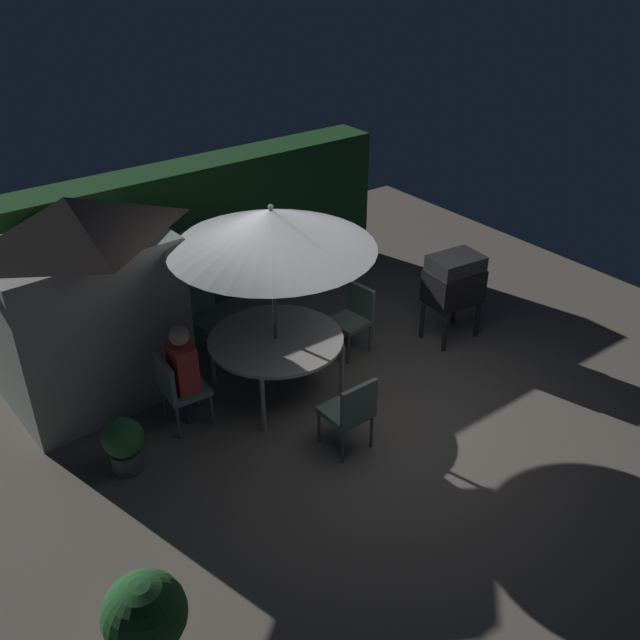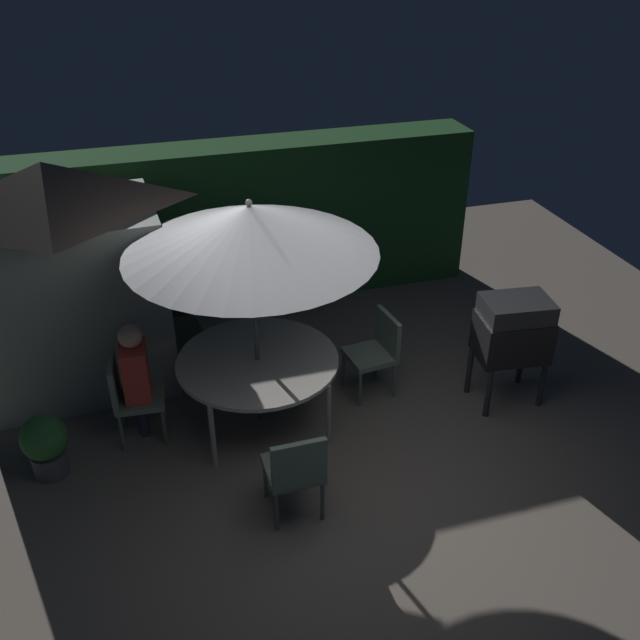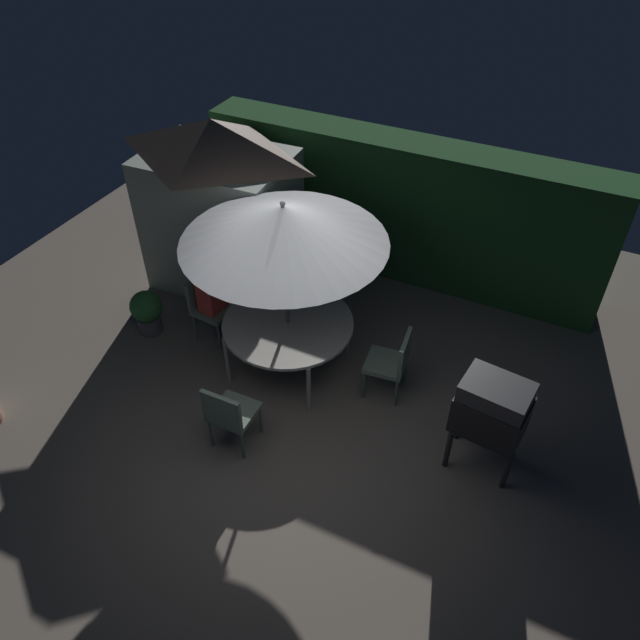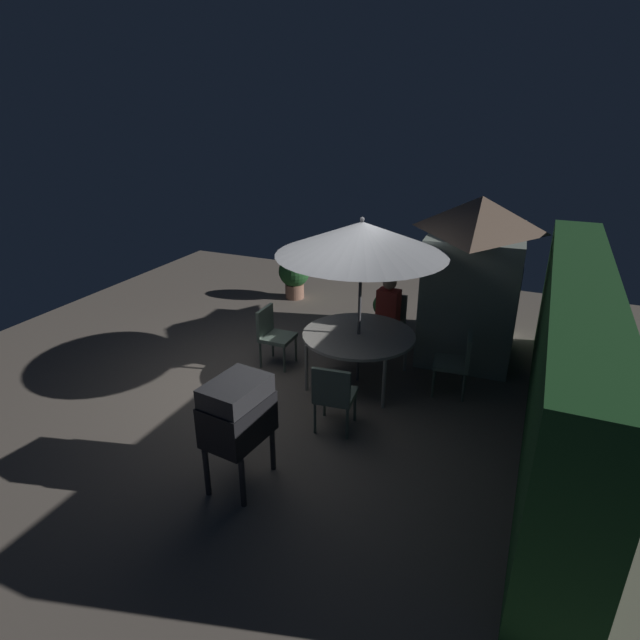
{
  "view_description": "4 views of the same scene",
  "coord_description": "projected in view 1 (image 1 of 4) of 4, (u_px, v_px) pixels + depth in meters",
  "views": [
    {
      "loc": [
        -4.13,
        -4.87,
        4.99
      ],
      "look_at": [
        -0.04,
        0.53,
        1.0
      ],
      "focal_mm": 38.87,
      "sensor_mm": 36.0,
      "label": 1
    },
    {
      "loc": [
        -1.46,
        -4.7,
        4.56
      ],
      "look_at": [
        0.14,
        0.67,
        1.2
      ],
      "focal_mm": 39.38,
      "sensor_mm": 36.0,
      "label": 2
    },
    {
      "loc": [
        2.33,
        -3.93,
        5.52
      ],
      "look_at": [
        0.08,
        0.71,
        1.09
      ],
      "focal_mm": 34.26,
      "sensor_mm": 36.0,
      "label": 3
    },
    {
      "loc": [
        5.84,
        3.0,
        3.71
      ],
      "look_at": [
        -0.2,
        0.38,
        0.96
      ],
      "focal_mm": 29.05,
      "sensor_mm": 36.0,
      "label": 4
    }
  ],
  "objects": [
    {
      "name": "potted_plant_by_grill",
      "position": [
        124.0,
        443.0,
        7.02
      ],
      "size": [
        0.42,
        0.42,
        0.63
      ],
      "color": "#4C4C51",
      "rests_on": "ground"
    },
    {
      "name": "garden_shed",
      "position": [
        84.0,
        300.0,
        7.74
      ],
      "size": [
        2.12,
        1.53,
        2.47
      ],
      "color": "gray",
      "rests_on": "ground"
    },
    {
      "name": "ground_plane",
      "position": [
        351.0,
        411.0,
        8.03
      ],
      "size": [
        11.0,
        11.0,
        0.0
      ],
      "primitive_type": "plane",
      "color": "#6B6056"
    },
    {
      "name": "potted_plant_by_shed",
      "position": [
        146.0,
        619.0,
        5.1
      ],
      "size": [
        0.63,
        0.63,
        0.88
      ],
      "color": "#936651",
      "rests_on": "ground"
    },
    {
      "name": "chair_toward_hedge",
      "position": [
        354.0,
        315.0,
        8.92
      ],
      "size": [
        0.51,
        0.51,
        0.9
      ],
      "color": "slate",
      "rests_on": "ground"
    },
    {
      "name": "chair_near_shed",
      "position": [
        178.0,
        387.0,
        7.56
      ],
      "size": [
        0.5,
        0.49,
        0.9
      ],
      "color": "slate",
      "rests_on": "ground"
    },
    {
      "name": "bbq_grill",
      "position": [
        454.0,
        281.0,
        9.02
      ],
      "size": [
        0.75,
        0.58,
        1.2
      ],
      "color": "black",
      "rests_on": "ground"
    },
    {
      "name": "hedge_backdrop",
      "position": [
        197.0,
        233.0,
        9.91
      ],
      "size": [
        5.85,
        0.65,
        2.06
      ],
      "color": "#1E4C23",
      "rests_on": "ground"
    },
    {
      "name": "patio_table",
      "position": [
        276.0,
        341.0,
        8.05
      ],
      "size": [
        1.58,
        1.58,
        0.74
      ],
      "color": "#B2ADA3",
      "rests_on": "ground"
    },
    {
      "name": "patio_umbrella",
      "position": [
        272.0,
        229.0,
        7.34
      ],
      "size": [
        2.28,
        2.28,
        2.38
      ],
      "color": "#4C4C51",
      "rests_on": "ground"
    },
    {
      "name": "person_in_red",
      "position": [
        183.0,
        365.0,
        7.47
      ],
      "size": [
        0.27,
        0.36,
        1.26
      ],
      "color": "#CC3D33",
      "rests_on": "ground"
    },
    {
      "name": "chair_toward_house",
      "position": [
        206.0,
        312.0,
        8.97
      ],
      "size": [
        0.52,
        0.52,
        0.9
      ],
      "color": "slate",
      "rests_on": "ground"
    },
    {
      "name": "chair_far_side",
      "position": [
        351.0,
        410.0,
        7.21
      ],
      "size": [
        0.47,
        0.47,
        0.9
      ],
      "color": "slate",
      "rests_on": "ground"
    }
  ]
}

